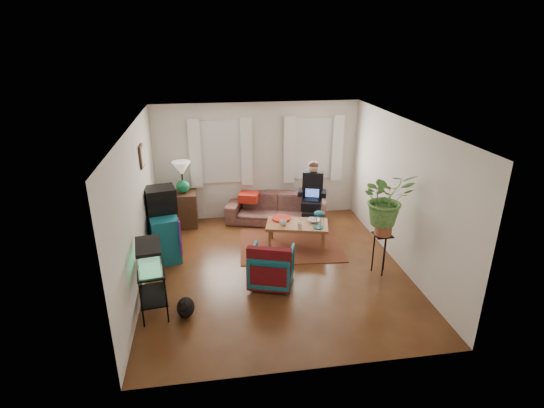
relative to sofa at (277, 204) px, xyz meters
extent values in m
cube|color=#4F2B14|center=(-0.36, -2.05, -0.42)|extent=(4.50, 5.00, 0.01)
cube|color=white|center=(-0.36, -2.05, 2.18)|extent=(4.50, 5.00, 0.01)
cube|color=silver|center=(-0.36, 0.45, 0.88)|extent=(4.50, 0.01, 2.60)
cube|color=silver|center=(-0.36, -4.55, 0.88)|extent=(4.50, 0.01, 2.60)
cube|color=silver|center=(-2.61, -2.05, 0.88)|extent=(0.01, 5.00, 2.60)
cube|color=silver|center=(1.89, -2.05, 0.88)|extent=(0.01, 5.00, 2.60)
cube|color=white|center=(-1.16, 0.43, 1.13)|extent=(1.08, 0.04, 1.38)
cube|color=white|center=(0.89, 0.43, 1.13)|extent=(1.08, 0.04, 1.38)
cube|color=white|center=(-1.16, 0.35, 1.13)|extent=(1.36, 0.06, 1.50)
cube|color=white|center=(0.89, 0.35, 1.13)|extent=(1.36, 0.06, 1.50)
cube|color=#3D2616|center=(-2.57, -1.20, 1.53)|extent=(0.04, 0.32, 0.40)
cube|color=brown|center=(0.09, -1.16, -0.42)|extent=(2.13, 1.76, 0.01)
imported|color=brown|center=(0.00, 0.00, 0.00)|extent=(2.32, 1.48, 0.85)
cube|color=#382315|center=(-2.01, 0.13, -0.04)|extent=(0.53, 0.53, 0.77)
cube|color=#125771|center=(-2.35, -1.20, 0.01)|extent=(0.68, 1.04, 0.86)
cube|color=black|center=(-2.35, -1.10, 0.67)|extent=(0.62, 0.59, 0.46)
cube|color=black|center=(-2.36, -3.04, -0.04)|extent=(0.48, 0.73, 0.76)
cube|color=#7FD899|center=(-2.36, -3.04, 0.54)|extent=(0.43, 0.66, 0.40)
ellipsoid|color=black|center=(-1.90, -3.18, -0.25)|extent=(0.32, 0.44, 0.34)
imported|color=#125171|center=(-0.50, -2.51, -0.07)|extent=(0.86, 0.83, 0.71)
cube|color=#9E0A0A|center=(-0.58, -2.77, 0.08)|extent=(0.73, 0.38, 0.58)
cube|color=brown|center=(0.21, -1.22, -0.18)|extent=(1.31, 0.92, 0.49)
imported|color=white|center=(-0.08, -1.26, 0.12)|extent=(0.16, 0.16, 0.11)
imported|color=beige|center=(0.21, -1.42, 0.12)|extent=(0.13, 0.13, 0.10)
imported|color=white|center=(0.55, -1.20, 0.10)|extent=(0.28, 0.28, 0.06)
cylinder|color=#B21414|center=(-0.07, -0.99, 0.09)|extent=(0.45, 0.45, 0.04)
cube|color=black|center=(1.44, -2.44, -0.05)|extent=(0.32, 0.32, 0.74)
imported|color=#599947|center=(1.44, -2.44, 0.83)|extent=(0.87, 0.76, 0.94)
camera|label=1|loc=(-1.44, -8.61, 3.46)|focal=28.00mm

